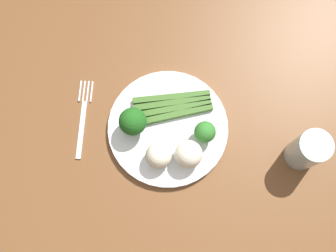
# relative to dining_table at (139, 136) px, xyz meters

# --- Properties ---
(ground_plane) EXTENTS (6.00, 6.00, 0.02)m
(ground_plane) POSITION_rel_dining_table_xyz_m (0.00, 0.00, -0.67)
(ground_plane) COLOR gray
(dining_table) EXTENTS (1.48, 1.01, 0.75)m
(dining_table) POSITION_rel_dining_table_xyz_m (0.00, 0.00, 0.00)
(dining_table) COLOR brown
(dining_table) RESTS_ON ground_plane
(plate) EXTENTS (0.24, 0.24, 0.01)m
(plate) POSITION_rel_dining_table_xyz_m (0.07, 0.00, 0.10)
(plate) COLOR white
(plate) RESTS_ON dining_table
(asparagus_bundle) EXTENTS (0.16, 0.09, 0.01)m
(asparagus_bundle) POSITION_rel_dining_table_xyz_m (0.07, 0.04, 0.11)
(asparagus_bundle) COLOR #3D6626
(asparagus_bundle) RESTS_ON plate
(broccoli_right) EXTENTS (0.04, 0.04, 0.05)m
(broccoli_right) POSITION_rel_dining_table_xyz_m (0.14, -0.01, 0.14)
(broccoli_right) COLOR #609E3D
(broccoli_right) RESTS_ON plate
(broccoli_left) EXTENTS (0.05, 0.05, 0.07)m
(broccoli_left) POSITION_rel_dining_table_xyz_m (0.00, -0.01, 0.14)
(broccoli_left) COLOR #4C7F2B
(broccoli_left) RESTS_ON plate
(cauliflower_front_left) EXTENTS (0.05, 0.05, 0.05)m
(cauliflower_front_left) POSITION_rel_dining_table_xyz_m (0.06, -0.06, 0.13)
(cauliflower_front_left) COLOR silver
(cauliflower_front_left) RESTS_ON plate
(cauliflower_mid) EXTENTS (0.05, 0.05, 0.05)m
(cauliflower_mid) POSITION_rel_dining_table_xyz_m (0.11, -0.06, 0.13)
(cauliflower_mid) COLOR white
(cauliflower_mid) RESTS_ON plate
(fork) EXTENTS (0.03, 0.17, 0.00)m
(fork) POSITION_rel_dining_table_xyz_m (-0.11, 0.01, 0.09)
(fork) COLOR silver
(fork) RESTS_ON dining_table
(water_glass) EXTENTS (0.06, 0.06, 0.10)m
(water_glass) POSITION_rel_dining_table_xyz_m (0.33, -0.03, 0.14)
(water_glass) COLOR silver
(water_glass) RESTS_ON dining_table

